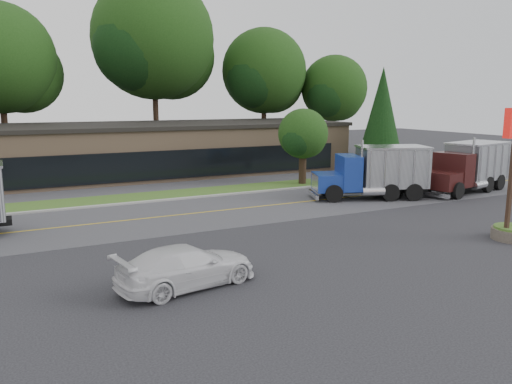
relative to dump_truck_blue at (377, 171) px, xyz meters
The scene contains 16 objects.
ground 13.93m from the dump_truck_blue, 144.60° to the right, with size 140.00×140.00×0.00m, color #3A3A3F.
road 11.45m from the dump_truck_blue, behind, with size 60.00×8.00×0.02m, color #5D5D63.
center_line 11.45m from the dump_truck_blue, behind, with size 60.00×0.12×0.01m, color gold.
curb 12.53m from the dump_truck_blue, 155.23° to the left, with size 60.00×0.30×0.12m, color #9E9E99.
grass_verge 13.38m from the dump_truck_blue, 148.15° to the left, with size 60.00×3.40×0.03m, color #3A5C1F.
far_parking 16.55m from the dump_truck_blue, 133.20° to the left, with size 60.00×7.00×0.02m, color #5D5D63.
strip_mall 20.24m from the dump_truck_blue, 117.24° to the left, with size 32.00×12.00×4.00m, color #9E7D60.
tree_far_b 34.45m from the dump_truck_blue, 128.94° to the left, with size 10.41×9.80×14.85m.
tree_far_c 28.88m from the dump_truck_blue, 105.12° to the left, with size 12.98×12.22×18.52m.
tree_far_d 26.57m from the dump_truck_blue, 78.99° to the left, with size 9.86×9.28×14.06m.
tree_far_e 26.98m from the dump_truck_blue, 60.89° to the left, with size 7.95×7.48×11.34m.
evergreen_right 13.67m from the dump_truck_blue, 48.85° to the left, with size 4.04×4.04×9.17m.
tree_verge 7.37m from the dump_truck_blue, 99.69° to the left, with size 3.98×3.75×5.68m.
dump_truck_blue is the anchor object (origin of this frame).
dump_truck_maroon 7.43m from the dump_truck_blue, ahead, with size 8.05×4.10×3.36m.
rally_car 18.63m from the dump_truck_blue, 149.49° to the right, with size 2.00×4.91×1.42m, color silver.
Camera 1 is at (-9.88, -17.01, 6.28)m, focal length 35.00 mm.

